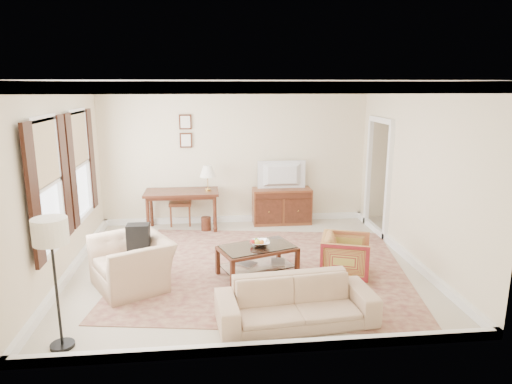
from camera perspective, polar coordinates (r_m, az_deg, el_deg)
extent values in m
cube|color=beige|center=(7.47, -1.30, -9.18)|extent=(5.50, 5.00, 0.01)
cube|color=white|center=(6.90, -1.43, 13.65)|extent=(5.50, 5.00, 0.01)
cube|color=beige|center=(9.50, -2.61, 4.78)|extent=(5.50, 0.01, 2.90)
cube|color=beige|center=(4.64, 1.21, -4.40)|extent=(5.50, 0.01, 2.90)
cube|color=beige|center=(7.35, -23.24, 1.18)|extent=(0.01, 5.00, 2.90)
cube|color=beige|center=(7.76, 19.32, 2.11)|extent=(0.01, 5.00, 2.90)
cube|color=beige|center=(9.79, 23.81, -4.84)|extent=(3.00, 2.70, 0.01)
cube|color=maroon|center=(7.34, 0.99, -9.55)|extent=(4.91, 4.39, 0.01)
cube|color=#4E2416|center=(9.17, -9.27, -0.03)|extent=(1.45, 0.73, 0.05)
cylinder|color=#4E2416|center=(9.06, -13.36, -2.99)|extent=(0.07, 0.07, 0.74)
cylinder|color=#4E2416|center=(8.99, -5.15, -2.81)|extent=(0.07, 0.07, 0.74)
cylinder|color=#4E2416|center=(9.60, -12.95, -2.04)|extent=(0.07, 0.07, 0.74)
cylinder|color=#4E2416|center=(9.53, -5.21, -1.87)|extent=(0.07, 0.07, 0.74)
cube|color=brown|center=(9.57, 3.24, -1.76)|extent=(1.21, 0.47, 0.75)
imported|color=black|center=(9.37, 3.32, 3.22)|extent=(0.95, 0.55, 0.12)
cube|color=#4E2416|center=(6.95, 0.16, -7.09)|extent=(1.28, 0.99, 0.04)
cube|color=silver|center=(6.94, 0.16, -6.82)|extent=(1.20, 0.92, 0.01)
cube|color=silver|center=(7.05, 0.16, -9.20)|extent=(1.17, 0.89, 0.02)
cube|color=#4E2416|center=(6.58, -2.94, -10.37)|extent=(0.08, 0.08, 0.44)
cube|color=#4E2416|center=(7.02, 5.18, -8.84)|extent=(0.08, 0.08, 0.44)
cube|color=#4E2416|center=(7.09, -4.81, -8.60)|extent=(0.08, 0.08, 0.44)
cube|color=#4E2416|center=(7.50, 2.85, -7.31)|extent=(0.08, 0.08, 0.44)
imported|color=silver|center=(6.93, 0.53, -6.33)|extent=(0.42, 0.42, 0.10)
imported|color=brown|center=(7.00, -1.77, -9.13)|extent=(0.22, 0.23, 0.38)
imported|color=brown|center=(7.15, 1.92, -8.68)|extent=(0.28, 0.06, 0.38)
imported|color=maroon|center=(7.06, 11.16, -7.66)|extent=(0.85, 0.88, 0.72)
imported|color=tan|center=(6.82, -15.27, -7.58)|extent=(1.16, 1.32, 0.97)
cube|color=black|center=(6.83, -14.49, -5.28)|extent=(0.28, 0.36, 0.40)
imported|color=tan|center=(5.68, 5.03, -12.71)|extent=(1.96, 0.73, 0.75)
cylinder|color=black|center=(5.79, -23.03, -17.21)|extent=(0.27, 0.27, 0.04)
cylinder|color=black|center=(5.51, -23.63, -11.58)|extent=(0.03, 0.03, 1.26)
cylinder|color=silver|center=(5.26, -24.35, -4.48)|extent=(0.37, 0.37, 0.28)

